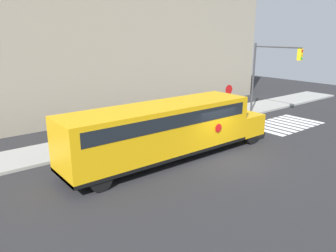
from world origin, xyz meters
The scene contains 7 objects.
ground_plane centered at (0.00, 0.00, 0.00)m, with size 60.00×60.00×0.00m, color #28282B.
sidewalk_strip centered at (0.00, 6.50, 0.07)m, with size 44.00×3.00×0.15m.
building_backdrop centered at (0.00, 13.00, 6.51)m, with size 32.00×4.00×13.03m.
crosswalk_stripes centered at (8.43, 2.00, 0.00)m, with size 5.40×3.20×0.01m.
school_bus centered at (-2.42, 1.89, 1.69)m, with size 11.96×2.57×2.91m.
stop_sign centered at (6.10, 5.36, 1.77)m, with size 0.72×0.10×2.66m.
traffic_light centered at (9.41, 4.45, 3.73)m, with size 0.28×4.04×5.56m.
Camera 1 is at (-12.10, -10.52, 6.25)m, focal length 35.00 mm.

